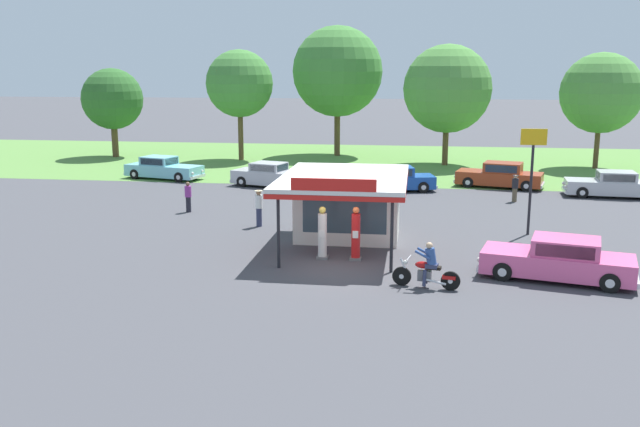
% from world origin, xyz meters
% --- Properties ---
extents(ground_plane, '(300.00, 300.00, 0.00)m').
position_xyz_m(ground_plane, '(0.00, 0.00, 0.00)').
color(ground_plane, '#424247').
extents(grass_verge_strip, '(120.00, 24.00, 0.01)m').
position_xyz_m(grass_verge_strip, '(0.00, 30.00, 0.00)').
color(grass_verge_strip, '#56843D').
rests_on(grass_verge_strip, ground).
extents(service_station_kiosk, '(5.02, 7.31, 3.43)m').
position_xyz_m(service_station_kiosk, '(-0.06, 4.33, 1.75)').
color(service_station_kiosk, silver).
rests_on(service_station_kiosk, ground).
extents(gas_pump_nearside, '(0.44, 0.44, 2.05)m').
position_xyz_m(gas_pump_nearside, '(-0.71, 1.24, 0.94)').
color(gas_pump_nearside, slate).
rests_on(gas_pump_nearside, ground).
extents(gas_pump_offside, '(0.44, 0.44, 2.07)m').
position_xyz_m(gas_pump_offside, '(0.58, 1.24, 0.95)').
color(gas_pump_offside, slate).
rests_on(gas_pump_offside, ground).
extents(motorcycle_with_rider, '(2.26, 0.77, 1.58)m').
position_xyz_m(motorcycle_with_rider, '(3.26, -1.88, 0.65)').
color(motorcycle_with_rider, black).
rests_on(motorcycle_with_rider, ground).
extents(featured_classic_sedan, '(5.50, 3.03, 1.49)m').
position_xyz_m(featured_classic_sedan, '(7.77, -0.28, 0.69)').
color(featured_classic_sedan, '#E55993').
rests_on(featured_classic_sedan, ground).
extents(parked_car_back_row_left, '(5.62, 3.10, 1.48)m').
position_xyz_m(parked_car_back_row_left, '(-13.96, 19.34, 0.68)').
color(parked_car_back_row_left, '#7AC6D1').
rests_on(parked_car_back_row_left, ground).
extents(parked_car_back_row_centre, '(5.57, 2.39, 1.48)m').
position_xyz_m(parked_car_back_row_centre, '(14.04, 16.57, 0.67)').
color(parked_car_back_row_centre, '#B7B7BC').
rests_on(parked_car_back_row_centre, ground).
extents(parked_car_back_row_far_left, '(5.45, 3.20, 1.50)m').
position_xyz_m(parked_car_back_row_far_left, '(-6.11, 17.25, 0.69)').
color(parked_car_back_row_far_left, '#B7B7BC').
rests_on(parked_car_back_row_far_left, ground).
extents(parked_car_back_row_right, '(5.27, 2.79, 1.46)m').
position_xyz_m(parked_car_back_row_right, '(1.48, 16.86, 0.67)').
color(parked_car_back_row_right, '#19479E').
rests_on(parked_car_back_row_right, ground).
extents(parked_car_second_row_spare, '(5.60, 3.19, 1.56)m').
position_xyz_m(parked_car_second_row_spare, '(7.95, 19.02, 0.71)').
color(parked_car_second_row_spare, '#993819').
rests_on(parked_car_second_row_spare, ground).
extents(bystander_strolling_foreground, '(0.34, 0.34, 1.56)m').
position_xyz_m(bystander_strolling_foreground, '(-8.71, 9.02, 0.82)').
color(bystander_strolling_foreground, black).
rests_on(bystander_strolling_foreground, ground).
extents(bystander_leaning_by_kiosk, '(0.34, 0.34, 1.50)m').
position_xyz_m(bystander_leaning_by_kiosk, '(8.22, 14.24, 0.79)').
color(bystander_leaning_by_kiosk, brown).
rests_on(bystander_leaning_by_kiosk, ground).
extents(bystander_standing_back_lot, '(0.38, 0.38, 1.72)m').
position_xyz_m(bystander_standing_back_lot, '(-4.38, 6.31, 0.92)').
color(bystander_standing_back_lot, '#2D3351').
rests_on(bystander_standing_back_lot, ground).
extents(tree_oak_left, '(5.32, 5.32, 8.74)m').
position_xyz_m(tree_oak_left, '(-11.28, 29.70, 6.06)').
color(tree_oak_left, brown).
rests_on(tree_oak_left, ground).
extents(tree_oak_distant_spare, '(5.82, 5.82, 8.41)m').
position_xyz_m(tree_oak_distant_spare, '(15.91, 28.53, 5.49)').
color(tree_oak_distant_spare, brown).
rests_on(tree_oak_distant_spare, ground).
extents(tree_oak_far_left, '(5.00, 5.00, 7.30)m').
position_xyz_m(tree_oak_far_left, '(-22.17, 30.05, 4.78)').
color(tree_oak_far_left, brown).
rests_on(tree_oak_far_left, ground).
extents(tree_oak_centre, '(6.61, 6.61, 9.06)m').
position_xyz_m(tree_oak_centre, '(4.95, 28.88, 5.74)').
color(tree_oak_centre, brown).
rests_on(tree_oak_centre, ground).
extents(tree_oak_right, '(7.49, 7.49, 10.76)m').
position_xyz_m(tree_oak_right, '(-3.86, 33.57, 6.87)').
color(tree_oak_right, brown).
rests_on(tree_oak_right, ground).
extents(roadside_pole_sign, '(1.10, 0.12, 4.67)m').
position_xyz_m(roadside_pole_sign, '(7.78, 6.42, 3.20)').
color(roadside_pole_sign, black).
rests_on(roadside_pole_sign, ground).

